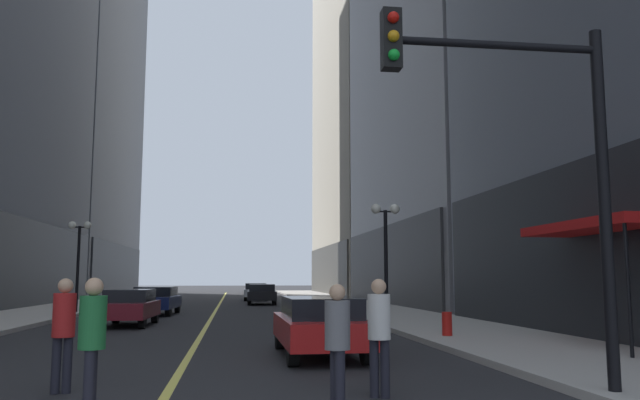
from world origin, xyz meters
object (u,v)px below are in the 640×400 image
Objects in this scene: car_navy at (156,299)px; car_black at (262,293)px; car_red at (320,324)px; pedestrian_in_red_jacket at (64,326)px; street_lamp_left_far at (79,246)px; pedestrian_in_green_parka at (92,335)px; pedestrian_in_white_shirt at (379,328)px; car_white at (256,291)px; fire_hydrant_right at (447,326)px; pedestrian_in_grey_suit at (337,337)px; traffic_light_near_right at (535,142)px; car_maroon at (129,306)px; street_lamp_right_mid at (386,236)px.

car_navy and car_black have the same top height.
pedestrian_in_red_jacket reaches higher than car_red.
street_lamp_left_far is (-3.66, 0.11, 2.54)m from car_navy.
pedestrian_in_green_parka is 1.01× the size of pedestrian_in_white_shirt.
car_navy is 18.91m from car_white.
pedestrian_in_green_parka is at bearing -76.10° from street_lamp_left_far.
car_red is 4.99m from fire_hydrant_right.
pedestrian_in_green_parka is at bearing 178.19° from pedestrian_in_grey_suit.
pedestrian_in_grey_suit reaches higher than car_red.
pedestrian_in_grey_suit is 4.42m from pedestrian_in_red_jacket.
car_black is 33.60m from pedestrian_in_green_parka.
car_navy is at bearing 124.86° from fire_hydrant_right.
fire_hydrant_right is at bearing 79.80° from traffic_light_near_right.
car_navy is 0.99× the size of street_lamp_left_far.
pedestrian_in_white_shirt is at bearing 160.96° from traffic_light_near_right.
car_navy is 24.06m from traffic_light_near_right.
pedestrian_in_grey_suit reaches higher than car_maroon.
pedestrian_in_white_shirt is (0.78, 0.94, 0.04)m from pedestrian_in_grey_suit.
pedestrian_in_red_jacket reaches higher than car_navy.
car_red is at bearing -113.59° from street_lamp_right_mid.
street_lamp_right_mid is (12.80, -8.91, 0.00)m from street_lamp_left_far.
street_lamp_right_mid reaches higher than car_red.
street_lamp_left_far is (-5.61, 22.65, 2.23)m from pedestrian_in_green_parka.
pedestrian_in_green_parka is (-3.70, -5.73, 0.31)m from car_red.
street_lamp_left_far is 19.48m from fire_hydrant_right.
street_lamp_right_mid is (3.50, 8.01, 2.54)m from car_red.
traffic_light_near_right is (2.76, -40.59, 3.02)m from car_white.
car_navy is 12.94m from street_lamp_right_mid.
street_lamp_right_mid is (9.14, -8.80, 2.54)m from car_navy.
fire_hydrant_right is at bearing -82.33° from car_white.
pedestrian_in_white_shirt is (3.94, 0.84, -0.01)m from pedestrian_in_green_parka.
car_red is at bearing 92.84° from pedestrian_in_white_shirt.
street_lamp_left_far is 15.59m from street_lamp_right_mid.
street_lamp_right_mid is (4.04, 13.84, 2.28)m from pedestrian_in_grey_suit.
pedestrian_in_red_jacket reaches higher than pedestrian_in_white_shirt.
pedestrian_in_grey_suit is at bearing -25.89° from pedestrian_in_red_jacket.
car_maroon is 2.34× the size of pedestrian_in_white_shirt.
street_lamp_left_far is (-9.30, 16.91, 2.54)m from car_red.
street_lamp_left_far is 5.54× the size of fire_hydrant_right.
traffic_light_near_right reaches higher than pedestrian_in_green_parka.
fire_hydrant_right is (13.30, -13.95, -2.86)m from street_lamp_left_far.
pedestrian_in_red_jacket is at bearing 114.13° from pedestrian_in_green_parka.
fire_hydrant_right is at bearing 62.71° from pedestrian_in_grey_suit.
street_lamp_right_mid is at bearing 56.06° from pedestrian_in_red_jacket.
pedestrian_in_red_jacket reaches higher than car_maroon.
car_maroon is at bearing 117.85° from traffic_light_near_right.
street_lamp_left_far is at bearing 113.64° from pedestrian_in_white_shirt.
pedestrian_in_grey_suit is 3.16m from pedestrian_in_green_parka.
car_navy is at bearing -116.88° from car_black.
car_black is at bearing 83.91° from pedestrian_in_green_parka.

